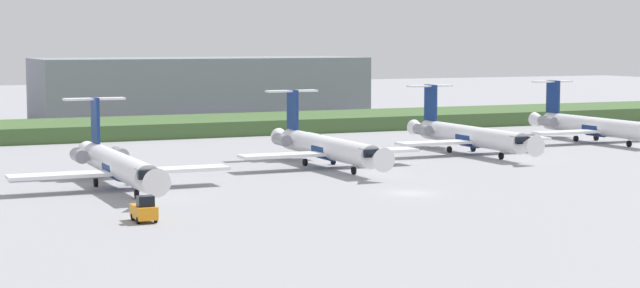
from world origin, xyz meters
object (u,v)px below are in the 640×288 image
Objects in this scene: regional_jet_fourth at (468,135)px; regional_jet_fifth at (594,125)px; regional_jet_third at (325,146)px; baggage_tug at (144,210)px; regional_jet_second at (117,164)px.

regional_jet_fourth is 1.00× the size of regional_jet_fifth.
baggage_tug is (-30.26, -29.70, -1.53)m from regional_jet_third.
regional_jet_second is 80.34m from regional_jet_fifth.
baggage_tug is at bearing -135.54° from regional_jet_third.
regional_jet_third is 1.00× the size of regional_jet_fifth.
regional_jet_second is 21.75m from baggage_tug.
regional_jet_fifth is (25.98, 6.15, 0.00)m from regional_jet_fourth.
regional_jet_second is at bearing -164.52° from regional_jet_fourth.
regional_jet_second is 1.00× the size of regional_jet_fifth.
regional_jet_second and regional_jet_fourth have the same top height.
regional_jet_third is 42.43m from baggage_tug.
regional_jet_second is at bearing -165.24° from regional_jet_fifth.
regional_jet_fourth is 65.21m from baggage_tug.
baggage_tug is (-2.74, -21.53, -1.53)m from regional_jet_second.
regional_jet_third is at bearing -165.74° from regional_jet_fourth.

